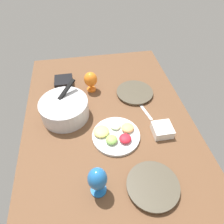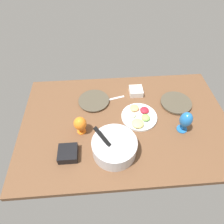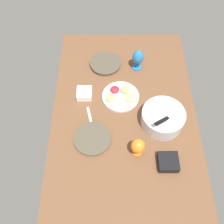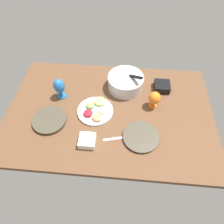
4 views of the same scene
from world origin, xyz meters
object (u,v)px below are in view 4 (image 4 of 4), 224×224
mixing_bowl (126,82)px  hurricane_glass_orange (154,98)px  hurricane_glass_blue (59,87)px  square_bowl_white (87,140)px  dinner_plate_left (50,120)px  square_bowl_black (162,86)px  dinner_plate_right (141,137)px  fruit_platter (95,110)px

mixing_bowl → hurricane_glass_orange: size_ratio=2.01×
hurricane_glass_blue → square_bowl_white: size_ratio=1.63×
dinner_plate_left → square_bowl_white: size_ratio=2.27×
hurricane_glass_orange → square_bowl_black: bearing=67.1°
dinner_plate_right → fruit_platter: 40.31cm
fruit_platter → hurricane_glass_blue: 34.08cm
dinner_plate_left → mixing_bowl: mixing_bowl is taller
dinner_plate_right → hurricane_glass_orange: hurricane_glass_orange is taller
fruit_platter → square_bowl_white: (-1.77, -27.37, 1.22)cm
dinner_plate_left → hurricane_glass_orange: hurricane_glass_orange is taller
mixing_bowl → hurricane_glass_blue: mixing_bowl is taller
fruit_platter → square_bowl_black: bearing=28.8°
dinner_plate_right → square_bowl_white: square_bowl_white is taller
dinner_plate_left → hurricane_glass_orange: size_ratio=1.72×
fruit_platter → square_bowl_black: square_bowl_black is taller
fruit_platter → hurricane_glass_orange: bearing=12.2°
square_bowl_white → fruit_platter: bearing=86.3°
hurricane_glass_orange → square_bowl_white: (-46.21, -36.98, -5.90)cm
hurricane_glass_orange → hurricane_glass_blue: bearing=176.9°
dinner_plate_left → dinner_plate_right: dinner_plate_left is taller
hurricane_glass_orange → dinner_plate_left: bearing=-164.4°
fruit_platter → square_bowl_black: 60.02cm
fruit_platter → hurricane_glass_blue: bearing=155.6°
dinner_plate_right → square_bowl_black: 52.14cm
hurricane_glass_blue → hurricane_glass_orange: hurricane_glass_blue is taller
mixing_bowl → fruit_platter: mixing_bowl is taller
mixing_bowl → hurricane_glass_orange: (22.65, -18.54, 2.48)cm
hurricane_glass_blue → dinner_plate_left: bearing=-96.5°
mixing_bowl → dinner_plate_left: bearing=-143.7°
dinner_plate_left → mixing_bowl: size_ratio=0.85×
dinner_plate_right → hurricane_glass_blue: hurricane_glass_blue is taller
mixing_bowl → square_bowl_black: (30.80, 0.74, -3.14)cm
hurricane_glass_orange → square_bowl_white: hurricane_glass_orange is taller
hurricane_glass_orange → square_bowl_black: (8.15, 19.28, -5.62)cm
mixing_bowl → square_bowl_white: size_ratio=2.66×
dinner_plate_left → hurricane_glass_blue: size_ratio=1.39×
dinner_plate_right → square_bowl_black: (17.66, 49.01, 2.18)cm
hurricane_glass_blue → square_bowl_white: 50.30cm
hurricane_glass_orange → square_bowl_white: 59.48cm
dinner_plate_left → mixing_bowl: 67.94cm
mixing_bowl → dinner_plate_right: bearing=-74.8°
fruit_platter → hurricane_glass_orange: hurricane_glass_orange is taller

